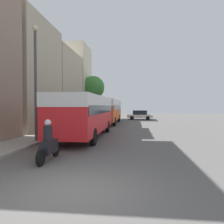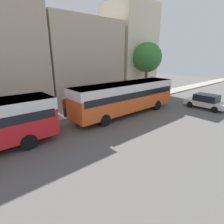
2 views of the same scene
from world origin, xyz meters
TOP-DOWN VIEW (x-y plane):
  - building_far_terrace at (-8.85, 21.88)m, footprint 5.31×8.92m
  - building_end_row at (-9.11, 30.00)m, footprint 5.83×6.20m
  - bus_following at (-1.85, 22.44)m, footprint 2.55×11.33m
  - car_crossing at (2.37, 30.40)m, footprint 4.09×1.96m
  - pedestrian_near_curb at (-4.52, 17.35)m, footprint 0.35×0.35m
  - street_tree at (-5.21, 29.44)m, footprint 3.71×3.71m

SIDE VIEW (x-z plane):
  - car_crossing at x=2.37m, z-range 0.03..1.55m
  - pedestrian_near_curb at x=-4.52m, z-range 0.18..2.03m
  - bus_following at x=-1.85m, z-range 0.46..3.50m
  - building_far_terrace at x=-8.85m, z-range 0.00..9.32m
  - street_tree at x=-5.21m, z-range 1.75..8.73m
  - building_end_row at x=-9.11m, z-range 0.00..12.17m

